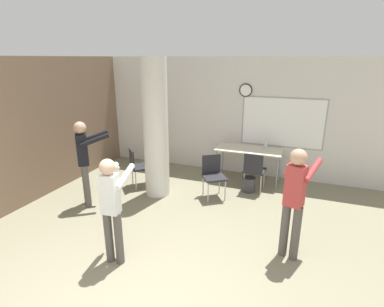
{
  "coord_description": "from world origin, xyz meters",
  "views": [
    {
      "loc": [
        1.49,
        -2.05,
        2.77
      ],
      "look_at": [
        -0.18,
        2.37,
        1.25
      ],
      "focal_mm": 28.0,
      "sensor_mm": 36.0,
      "label": 1
    }
  ],
  "objects_px": {
    "chair_near_pillar": "(138,165)",
    "chair_table_right": "(254,169)",
    "bottle_on_table": "(266,145)",
    "folding_table": "(249,152)",
    "chair_table_front": "(213,173)",
    "person_playing_side": "(295,196)",
    "person_watching_back": "(85,157)",
    "person_playing_front": "(112,203)"
  },
  "relations": [
    {
      "from": "chair_near_pillar",
      "to": "person_watching_back",
      "type": "relative_size",
      "value": 0.52
    },
    {
      "from": "chair_table_front",
      "to": "person_playing_front",
      "type": "relative_size",
      "value": 0.56
    },
    {
      "from": "bottle_on_table",
      "to": "chair_table_right",
      "type": "xyz_separation_m",
      "value": [
        -0.12,
        -0.7,
        -0.36
      ]
    },
    {
      "from": "folding_table",
      "to": "chair_near_pillar",
      "type": "xyz_separation_m",
      "value": [
        -2.22,
        -1.2,
        -0.2
      ]
    },
    {
      "from": "bottle_on_table",
      "to": "chair_table_front",
      "type": "relative_size",
      "value": 0.31
    },
    {
      "from": "bottle_on_table",
      "to": "person_playing_front",
      "type": "bearing_deg",
      "value": -112.36
    },
    {
      "from": "chair_near_pillar",
      "to": "bottle_on_table",
      "type": "bearing_deg",
      "value": 27.58
    },
    {
      "from": "chair_near_pillar",
      "to": "person_watching_back",
      "type": "bearing_deg",
      "value": -112.43
    },
    {
      "from": "person_playing_side",
      "to": "chair_table_right",
      "type": "bearing_deg",
      "value": 112.97
    },
    {
      "from": "chair_table_front",
      "to": "person_playing_side",
      "type": "distance_m",
      "value": 2.26
    },
    {
      "from": "chair_near_pillar",
      "to": "chair_table_right",
      "type": "bearing_deg",
      "value": 14.76
    },
    {
      "from": "person_watching_back",
      "to": "chair_near_pillar",
      "type": "bearing_deg",
      "value": 67.57
    },
    {
      "from": "chair_table_front",
      "to": "person_playing_front",
      "type": "height_order",
      "value": "person_playing_front"
    },
    {
      "from": "folding_table",
      "to": "person_playing_front",
      "type": "distance_m",
      "value": 3.8
    },
    {
      "from": "bottle_on_table",
      "to": "person_playing_side",
      "type": "relative_size",
      "value": 0.16
    },
    {
      "from": "folding_table",
      "to": "chair_table_right",
      "type": "bearing_deg",
      "value": -67.8
    },
    {
      "from": "person_playing_front",
      "to": "person_watching_back",
      "type": "bearing_deg",
      "value": 139.46
    },
    {
      "from": "bottle_on_table",
      "to": "person_playing_side",
      "type": "distance_m",
      "value": 2.86
    },
    {
      "from": "folding_table",
      "to": "chair_near_pillar",
      "type": "relative_size",
      "value": 1.71
    },
    {
      "from": "chair_table_front",
      "to": "chair_near_pillar",
      "type": "bearing_deg",
      "value": -176.93
    },
    {
      "from": "folding_table",
      "to": "bottle_on_table",
      "type": "distance_m",
      "value": 0.41
    },
    {
      "from": "bottle_on_table",
      "to": "chair_near_pillar",
      "type": "bearing_deg",
      "value": -152.42
    },
    {
      "from": "person_playing_side",
      "to": "folding_table",
      "type": "bearing_deg",
      "value": 112.81
    },
    {
      "from": "person_playing_front",
      "to": "chair_table_right",
      "type": "bearing_deg",
      "value": 65.06
    },
    {
      "from": "bottle_on_table",
      "to": "person_playing_front",
      "type": "xyz_separation_m",
      "value": [
        -1.54,
        -3.75,
        0.04
      ]
    },
    {
      "from": "chair_table_front",
      "to": "person_playing_side",
      "type": "relative_size",
      "value": 0.53
    },
    {
      "from": "folding_table",
      "to": "chair_table_front",
      "type": "distance_m",
      "value": 1.24
    },
    {
      "from": "folding_table",
      "to": "chair_table_front",
      "type": "relative_size",
      "value": 1.71
    },
    {
      "from": "chair_near_pillar",
      "to": "person_playing_front",
      "type": "distance_m",
      "value": 2.65
    },
    {
      "from": "person_playing_front",
      "to": "chair_table_front",
      "type": "bearing_deg",
      "value": 74.88
    },
    {
      "from": "chair_table_front",
      "to": "chair_table_right",
      "type": "xyz_separation_m",
      "value": [
        0.74,
        0.55,
        0.0
      ]
    },
    {
      "from": "folding_table",
      "to": "person_watching_back",
      "type": "bearing_deg",
      "value": -139.15
    },
    {
      "from": "bottle_on_table",
      "to": "chair_table_right",
      "type": "height_order",
      "value": "bottle_on_table"
    },
    {
      "from": "folding_table",
      "to": "person_playing_side",
      "type": "xyz_separation_m",
      "value": [
        1.1,
        -2.62,
        0.26
      ]
    },
    {
      "from": "chair_near_pillar",
      "to": "person_playing_front",
      "type": "relative_size",
      "value": 0.56
    },
    {
      "from": "chair_table_right",
      "to": "person_playing_side",
      "type": "distance_m",
      "value": 2.28
    },
    {
      "from": "person_playing_front",
      "to": "person_playing_side",
      "type": "bearing_deg",
      "value": 23.32
    },
    {
      "from": "bottle_on_table",
      "to": "person_watching_back",
      "type": "bearing_deg",
      "value": -140.92
    },
    {
      "from": "chair_table_right",
      "to": "chair_table_front",
      "type": "bearing_deg",
      "value": -143.33
    },
    {
      "from": "bottle_on_table",
      "to": "chair_table_front",
      "type": "xyz_separation_m",
      "value": [
        -0.87,
        -1.25,
        -0.36
      ]
    },
    {
      "from": "chair_table_right",
      "to": "bottle_on_table",
      "type": "bearing_deg",
      "value": 79.96
    },
    {
      "from": "chair_table_front",
      "to": "person_watching_back",
      "type": "relative_size",
      "value": 0.52
    }
  ]
}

